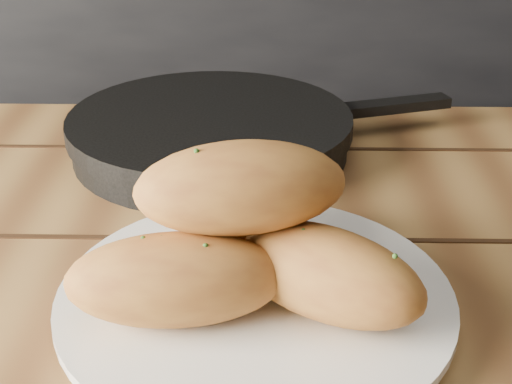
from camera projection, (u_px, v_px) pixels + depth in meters
name	position (u px, v px, depth m)	size (l,w,h in m)	color
counter	(504.00, 114.00, 1.75)	(2.80, 0.60, 0.90)	black
plate	(255.00, 300.00, 0.53)	(0.29, 0.29, 0.02)	white
bread_rolls	(248.00, 239.00, 0.50)	(0.26, 0.22, 0.12)	#BB7E34
skillet	(212.00, 132.00, 0.79)	(0.44, 0.31, 0.05)	black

